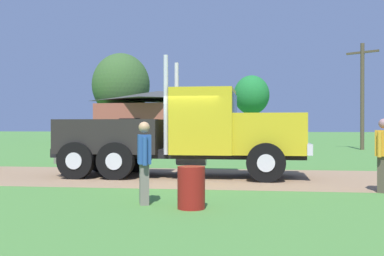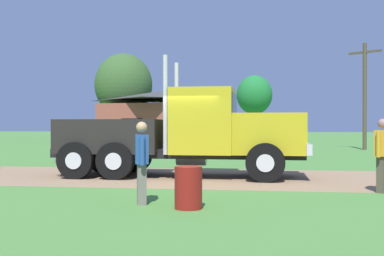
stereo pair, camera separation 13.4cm
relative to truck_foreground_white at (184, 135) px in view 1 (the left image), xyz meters
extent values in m
plane|color=#4C8539|center=(-0.05, -0.16, -1.32)|extent=(200.00, 200.00, 0.00)
cube|color=#987757|center=(-0.05, -0.16, -1.32)|extent=(120.00, 5.62, 0.01)
cube|color=black|center=(-0.18, -0.01, -0.57)|extent=(7.92, 1.63, 0.28)
cube|color=gold|center=(2.69, -0.04, 0.05)|extent=(2.19, 2.03, 1.25)
cube|color=silver|center=(3.82, -0.06, -0.39)|extent=(0.19, 2.19, 0.32)
cube|color=gold|center=(0.67, -0.02, 0.44)|extent=(1.90, 2.31, 2.02)
cube|color=#2D3D4C|center=(1.63, -0.03, 0.84)|extent=(0.06, 1.91, 0.89)
cylinder|color=silver|center=(-0.38, 0.90, 0.93)|extent=(0.14, 0.14, 2.99)
cylinder|color=silver|center=(-0.40, -0.91, 0.93)|extent=(0.14, 0.14, 2.99)
cylinder|color=silver|center=(0.12, 0.99, -0.79)|extent=(1.01, 0.53, 0.52)
cube|color=black|center=(-2.30, 0.02, -0.04)|extent=(3.30, 2.33, 1.07)
cylinder|color=black|center=(2.60, 1.10, -0.76)|extent=(1.13, 0.31, 1.13)
cylinder|color=silver|center=(2.60, 1.26, -0.76)|extent=(0.51, 0.05, 0.51)
cylinder|color=black|center=(2.57, -1.18, -0.76)|extent=(1.13, 0.31, 1.13)
cylinder|color=silver|center=(2.56, -1.34, -0.76)|extent=(0.51, 0.05, 0.51)
cylinder|color=black|center=(-3.12, 1.17, -0.76)|extent=(1.13, 0.31, 1.13)
cylinder|color=silver|center=(-3.12, 1.33, -0.76)|extent=(0.51, 0.05, 0.51)
cylinder|color=black|center=(-3.15, -1.11, -0.76)|extent=(1.13, 0.31, 1.13)
cylinder|color=silver|center=(-3.15, -1.27, -0.76)|extent=(0.51, 0.05, 0.51)
cylinder|color=black|center=(-1.87, 1.16, -0.76)|extent=(1.13, 0.31, 1.13)
cylinder|color=silver|center=(-1.87, 1.32, -0.76)|extent=(0.51, 0.05, 0.51)
cylinder|color=black|center=(-1.90, -1.13, -0.76)|extent=(1.13, 0.31, 1.13)
cylinder|color=silver|center=(-1.90, -1.29, -0.76)|extent=(0.51, 0.05, 0.51)
cube|color=gold|center=(5.36, -2.86, -0.12)|extent=(0.47, 0.53, 0.63)
sphere|color=gray|center=(5.36, -2.86, 0.36)|extent=(0.24, 0.24, 0.24)
cube|color=brown|center=(5.30, -2.94, -0.88)|extent=(0.24, 0.23, 0.89)
cylinder|color=gold|center=(5.20, -3.09, -0.15)|extent=(0.10, 0.10, 0.60)
cube|color=#264C8C|center=(-0.02, -5.30, -0.18)|extent=(0.39, 0.53, 0.60)
sphere|color=tan|center=(-0.02, -5.30, 0.27)|extent=(0.23, 0.23, 0.23)
cube|color=slate|center=(0.01, -5.40, -0.90)|extent=(0.22, 0.21, 0.84)
cube|color=slate|center=(-0.05, -5.20, -0.90)|extent=(0.22, 0.21, 0.84)
cylinder|color=#264C8C|center=(0.06, -5.57, -0.21)|extent=(0.10, 0.10, 0.57)
cylinder|color=#264C8C|center=(-0.11, -5.03, -0.21)|extent=(0.10, 0.10, 0.57)
cube|color=#264C8C|center=(-6.06, 4.35, -0.28)|extent=(0.43, 0.48, 0.55)
sphere|color=#CC695A|center=(-6.06, 4.35, 0.14)|extent=(0.21, 0.21, 0.21)
cube|color=slate|center=(-6.02, 4.42, -0.94)|extent=(0.24, 0.23, 0.77)
cube|color=slate|center=(-6.11, 4.27, -0.94)|extent=(0.24, 0.23, 0.77)
cylinder|color=#264C8C|center=(-5.94, 4.57, -0.30)|extent=(0.10, 0.10, 0.52)
cylinder|color=#264C8C|center=(-6.19, 4.13, -0.30)|extent=(0.10, 0.10, 0.52)
cylinder|color=maroon|center=(1.02, -5.70, -0.91)|extent=(0.54, 0.54, 0.83)
cube|color=#96493B|center=(-6.31, 26.88, 0.42)|extent=(10.01, 8.36, 3.48)
pyramid|color=#3F3F3F|center=(-6.31, 26.88, 2.98)|extent=(10.51, 8.78, 0.82)
cube|color=black|center=(-8.06, 23.23, -0.22)|extent=(1.80, 0.22, 2.20)
cylinder|color=#4E4130|center=(9.34, 17.76, 2.22)|extent=(0.26, 0.26, 7.08)
cube|color=#4E4130|center=(9.34, 17.76, 5.16)|extent=(1.87, 1.39, 0.14)
cylinder|color=#513823|center=(-10.31, 28.54, 0.31)|extent=(0.44, 0.44, 3.27)
ellipsoid|color=#365929|center=(-10.31, 28.54, 4.12)|extent=(5.43, 5.43, 5.98)
cylinder|color=#513823|center=(1.86, 41.75, 0.45)|extent=(0.44, 0.44, 3.54)
ellipsoid|color=#1E7431|center=(1.86, 41.75, 3.90)|extent=(4.22, 4.22, 4.65)
camera|label=1|loc=(2.25, -14.86, 0.32)|focal=44.23mm
camera|label=2|loc=(2.38, -14.84, 0.32)|focal=44.23mm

